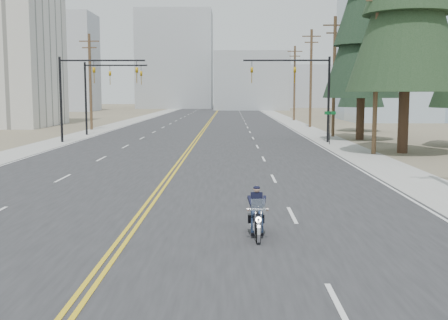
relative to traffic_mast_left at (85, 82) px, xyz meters
The scene contains 23 objects.
ground_plane 33.60m from the traffic_mast_left, 74.33° to the right, with size 400.00×400.00×0.00m, color #776D56.
road 39.36m from the traffic_mast_left, 76.71° to the left, with size 20.00×200.00×0.01m, color #303033.
sidewalk_left 38.40m from the traffic_mast_left, 93.80° to the left, with size 3.00×200.00×0.01m, color #A5A5A0.
sidewalk_right 43.45m from the traffic_mast_left, 61.68° to the left, with size 3.00×200.00×0.01m, color #A5A5A0.
traffic_mast_left is the anchor object (origin of this frame).
traffic_mast_right 17.95m from the traffic_mast_left, ahead, with size 7.10×0.26×7.00m.
traffic_mast_far 8.01m from the traffic_mast_left, 92.40° to the left, with size 6.10×0.26×7.00m.
street_sign 20.12m from the traffic_mast_left, ahead, with size 0.90×0.06×2.62m.
utility_pole_b 23.31m from the traffic_mast_left, 22.74° to the right, with size 2.20×0.30×11.50m.
utility_pole_c 22.31m from the traffic_mast_left, 15.61° to the left, with size 2.20×0.30×11.00m.
utility_pole_d 30.06m from the traffic_mast_left, 44.36° to the left, with size 2.20×0.30×11.50m.
utility_pole_e 43.66m from the traffic_mast_left, 60.53° to the left, with size 2.20×0.30×11.00m.
utility_pole_left 16.39m from the traffic_mast_left, 102.42° to the left, with size 2.20×0.30×10.50m.
glass_building 56.11m from the traffic_mast_left, 42.84° to the left, with size 24.00×16.00×20.00m, color #9EB5CC.
haze_bldg_a 87.20m from the traffic_mast_left, 107.41° to the left, with size 14.00×12.00×22.00m, color #B7BCC6.
haze_bldg_b 94.56m from the traffic_mast_left, 79.66° to the left, with size 18.00×14.00×14.00m, color #ADB2B7.
haze_bldg_c 92.19m from the traffic_mast_left, 57.88° to the left, with size 16.00×12.00×18.00m, color #B7BCC6.
haze_bldg_d 108.34m from the traffic_mast_left, 91.60° to the left, with size 20.00×15.00×26.00m, color #ADB2B7.
haze_bldg_e 122.80m from the traffic_mast_left, 73.94° to the left, with size 14.00×14.00×12.00m, color #B7BCC6.
haze_bldg_f 106.28m from the traffic_mast_left, 112.71° to the left, with size 12.00×12.00×16.00m, color #ADB2B7.
motorcyclist 33.58m from the traffic_mast_left, 67.64° to the right, with size 0.79×1.83×1.43m, color black, non-canonical shape.
conifer_tall 24.08m from the traffic_mast_left, ahead, with size 6.56×6.56×18.23m.
conifer_far 29.40m from the traffic_mast_left, 28.16° to the left, with size 4.85×4.85×13.00m.
Camera 1 is at (2.95, -14.22, 4.03)m, focal length 45.00 mm.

